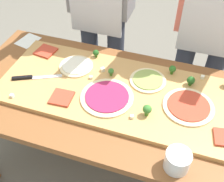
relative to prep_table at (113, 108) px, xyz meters
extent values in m
plane|color=#6B665B|center=(0.00, 0.00, -0.65)|extent=(8.00, 8.00, 0.00)
cube|color=brown|center=(-0.76, 0.34, -0.30)|extent=(0.07, 0.07, 0.71)
cube|color=brown|center=(0.00, 0.00, 0.08)|extent=(1.65, 0.79, 0.04)
cube|color=tan|center=(0.01, 0.03, 0.11)|extent=(1.27, 0.53, 0.03)
cube|color=#B7BABF|center=(-0.38, 0.00, 0.13)|extent=(0.16, 0.09, 0.00)
cube|color=black|center=(-0.50, -0.06, 0.13)|extent=(0.11, 0.06, 0.02)
cylinder|color=beige|center=(-0.02, -0.05, 0.13)|extent=(0.27, 0.27, 0.01)
cylinder|color=#9E234C|center=(-0.02, -0.05, 0.14)|extent=(0.22, 0.22, 0.01)
cylinder|color=beige|center=(0.39, 0.02, 0.13)|extent=(0.25, 0.25, 0.01)
cylinder|color=#BC3D28|center=(0.39, 0.02, 0.14)|extent=(0.21, 0.21, 0.01)
cylinder|color=beige|center=(0.15, 0.14, 0.13)|extent=(0.20, 0.20, 0.01)
cylinder|color=#899E4C|center=(0.15, 0.14, 0.14)|extent=(0.16, 0.16, 0.01)
cylinder|color=beige|center=(-0.26, 0.13, 0.13)|extent=(0.19, 0.19, 0.01)
cylinder|color=silver|center=(-0.26, 0.13, 0.14)|extent=(0.16, 0.16, 0.01)
cube|color=#BC3D28|center=(-0.23, -0.12, 0.13)|extent=(0.11, 0.11, 0.01)
cube|color=#BC3D28|center=(-0.50, 0.20, 0.13)|extent=(0.12, 0.12, 0.01)
cylinder|color=#2C5915|center=(0.37, 0.19, 0.13)|extent=(0.02, 0.02, 0.02)
sphere|color=#23561E|center=(0.37, 0.19, 0.16)|extent=(0.04, 0.04, 0.04)
cylinder|color=#3F7220|center=(0.20, -0.09, 0.14)|extent=(0.02, 0.02, 0.03)
sphere|color=#38752D|center=(0.20, -0.09, 0.17)|extent=(0.04, 0.04, 0.04)
cylinder|color=#366618|center=(0.27, 0.25, 0.14)|extent=(0.02, 0.02, 0.02)
sphere|color=#2D6623|center=(0.27, 0.25, 0.16)|extent=(0.04, 0.04, 0.04)
cylinder|color=#2C5915|center=(-0.19, 0.26, 0.13)|extent=(0.02, 0.02, 0.02)
sphere|color=#23561E|center=(-0.19, 0.26, 0.15)|extent=(0.04, 0.04, 0.04)
cylinder|color=#3F7220|center=(-0.05, 0.13, 0.13)|extent=(0.01, 0.01, 0.02)
sphere|color=#38752D|center=(-0.05, 0.13, 0.16)|extent=(0.03, 0.03, 0.03)
cube|color=silver|center=(-0.15, 0.07, 0.13)|extent=(0.02, 0.02, 0.02)
cube|color=silver|center=(0.14, -0.13, 0.13)|extent=(0.02, 0.02, 0.02)
cube|color=white|center=(-0.48, -0.19, 0.13)|extent=(0.02, 0.02, 0.02)
cube|color=silver|center=(0.43, 0.26, 0.13)|extent=(0.02, 0.02, 0.02)
cube|color=silver|center=(-0.11, 0.15, 0.14)|extent=(0.03, 0.03, 0.02)
cylinder|color=white|center=(0.38, -0.31, 0.15)|extent=(0.11, 0.11, 0.09)
cylinder|color=white|center=(0.38, -0.31, 0.13)|extent=(0.09, 0.09, 0.05)
cube|color=white|center=(-0.69, 0.30, 0.10)|extent=(0.14, 0.17, 0.00)
cylinder|color=#333847|center=(-0.37, 0.58, -0.20)|extent=(0.12, 0.12, 0.90)
cylinder|color=#333847|center=(-0.17, 0.58, -0.20)|extent=(0.12, 0.12, 0.90)
cylinder|color=#333847|center=(0.32, 0.58, -0.20)|extent=(0.12, 0.12, 0.90)
cylinder|color=#333847|center=(0.52, 0.58, -0.20)|extent=(0.12, 0.12, 0.90)
cube|color=silver|center=(0.42, 0.48, 0.44)|extent=(0.34, 0.01, 0.60)
camera|label=1|loc=(0.32, -0.96, 1.15)|focal=44.35mm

